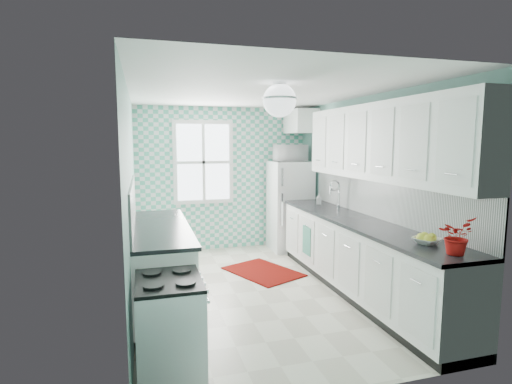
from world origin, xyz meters
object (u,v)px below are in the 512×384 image
object	(u,v)px
ceiling_light	(280,100)
fridge	(290,206)
sink	(328,209)
fruit_bowl	(427,241)
microwave	(290,153)
potted_plant	(456,236)
stove	(170,325)

from	to	relation	value
ceiling_light	fridge	distance (m)	3.21
sink	fruit_bowl	xyz separation A→B (m)	(-0.00, -2.11, 0.04)
microwave	potted_plant	bearing A→B (deg)	88.28
sink	potted_plant	xyz separation A→B (m)	(-0.00, -2.47, 0.17)
microwave	stove	bearing A→B (deg)	52.34
sink	microwave	world-z (taller)	microwave
fridge	microwave	xyz separation A→B (m)	(0.00, 0.00, 0.93)
ceiling_light	microwave	world-z (taller)	ceiling_light
potted_plant	microwave	world-z (taller)	microwave
sink	fruit_bowl	size ratio (longest dim) A/B	2.18
fridge	stove	xyz separation A→B (m)	(-2.31, -3.35, -0.36)
ceiling_light	fruit_bowl	world-z (taller)	ceiling_light
fruit_bowl	microwave	distance (m)	3.49
ceiling_light	potted_plant	bearing A→B (deg)	-44.47
fridge	microwave	world-z (taller)	microwave
potted_plant	ceiling_light	bearing A→B (deg)	135.53
sink	potted_plant	bearing A→B (deg)	-89.54
ceiling_light	microwave	distance (m)	2.88
ceiling_light	fruit_bowl	bearing A→B (deg)	-34.28
potted_plant	microwave	size ratio (longest dim) A/B	0.62
sink	microwave	bearing A→B (deg)	94.68
ceiling_light	microwave	size ratio (longest dim) A/B	0.67
stove	potted_plant	size ratio (longest dim) A/B	2.43
fruit_bowl	microwave	bearing A→B (deg)	91.51
ceiling_light	fridge	size ratio (longest dim) A/B	0.22
ceiling_light	microwave	bearing A→B (deg)	66.79
fridge	potted_plant	size ratio (longest dim) A/B	4.79
stove	fruit_bowl	world-z (taller)	fruit_bowl
fridge	fruit_bowl	distance (m)	3.41
fruit_bowl	stove	bearing A→B (deg)	178.68
stove	fruit_bowl	size ratio (longest dim) A/B	3.24
ceiling_light	potted_plant	size ratio (longest dim) A/B	1.07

